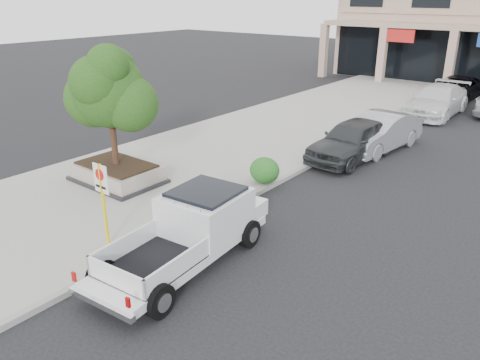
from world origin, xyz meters
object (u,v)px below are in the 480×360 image
(curb_car_a, at_px, (353,140))
(curb_car_d, at_px, (456,89))
(curb_car_c, at_px, (437,101))
(planter_tree, at_px, (115,91))
(curb_car_b, at_px, (379,132))
(pickup_truck, at_px, (182,235))
(no_parking_sign, at_px, (103,194))
(planter, at_px, (117,173))

(curb_car_a, bearing_deg, curb_car_d, 94.55)
(curb_car_c, relative_size, curb_car_d, 1.07)
(planter_tree, distance_m, curb_car_b, 11.42)
(planter_tree, distance_m, curb_car_c, 18.79)
(curb_car_a, bearing_deg, curb_car_c, 92.76)
(pickup_truck, xyz_separation_m, curb_car_c, (-0.01, 20.30, -0.03))
(planter_tree, height_order, no_parking_sign, planter_tree)
(planter, xyz_separation_m, curb_car_a, (5.34, 7.91, 0.36))
(curb_car_b, bearing_deg, planter_tree, -112.95)
(pickup_truck, height_order, curb_car_d, pickup_truck)
(no_parking_sign, height_order, curb_car_d, no_parking_sign)
(curb_car_a, height_order, curb_car_c, curb_car_c)
(planter, relative_size, curb_car_c, 0.55)
(pickup_truck, bearing_deg, curb_car_b, 84.88)
(pickup_truck, distance_m, curb_car_d, 25.26)
(curb_car_c, distance_m, curb_car_d, 4.97)
(curb_car_a, relative_size, curb_car_b, 1.00)
(planter_tree, relative_size, curb_car_d, 0.74)
(curb_car_b, height_order, curb_car_c, curb_car_c)
(no_parking_sign, bearing_deg, curb_car_c, 84.05)
(pickup_truck, xyz_separation_m, curb_car_a, (-0.35, 10.28, -0.04))
(no_parking_sign, bearing_deg, curb_car_a, 80.44)
(planter_tree, xyz_separation_m, curb_car_c, (5.55, 17.77, -2.57))
(curb_car_c, bearing_deg, no_parking_sign, -95.45)
(curb_car_a, bearing_deg, pickup_truck, -83.36)
(curb_car_a, distance_m, curb_car_c, 10.02)
(curb_car_d, bearing_deg, curb_car_b, -85.86)
(pickup_truck, bearing_deg, planter, 152.28)
(no_parking_sign, relative_size, curb_car_c, 0.40)
(planter, height_order, curb_car_b, curb_car_b)
(no_parking_sign, xyz_separation_m, pickup_truck, (2.19, 0.67, -0.76))
(no_parking_sign, distance_m, curb_car_b, 13.04)
(curb_car_b, xyz_separation_m, curb_car_c, (-0.02, 8.14, 0.03))
(pickup_truck, bearing_deg, curb_car_a, 86.88)
(no_parking_sign, relative_size, pickup_truck, 0.42)
(pickup_truck, height_order, curb_car_b, pickup_truck)
(planter, bearing_deg, curb_car_b, 59.74)
(curb_car_c, xyz_separation_m, curb_car_d, (-0.30, 4.96, -0.09))
(planter_tree, bearing_deg, curb_car_d, 77.00)
(planter_tree, height_order, curb_car_b, planter_tree)
(planter_tree, distance_m, pickup_truck, 6.61)
(curb_car_a, xyz_separation_m, curb_car_b, (0.36, 1.87, -0.03))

